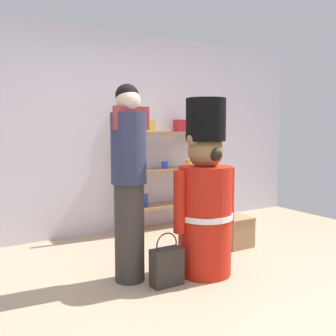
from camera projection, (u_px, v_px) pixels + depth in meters
The scene contains 7 objects.
ground_plane at pixel (202, 291), 3.17m from camera, with size 6.40×6.40×0.00m, color tan.
back_wall at pixel (102, 133), 4.90m from camera, with size 6.40×0.12×2.60m, color silver.
merchandise_shelf at pixel (164, 164), 5.17m from camera, with size 1.26×0.35×1.65m.
teddy_bear_guard at pixel (205, 198), 3.50m from camera, with size 0.67×0.51×1.62m.
person_shopper at pixel (129, 178), 3.31m from camera, with size 0.33×0.31×1.73m.
shopping_bag at pixel (167, 266), 3.28m from camera, with size 0.28×0.14×0.46m.
display_crate at pixel (236, 232), 4.36m from camera, with size 0.34×0.29×0.34m.
Camera 1 is at (-1.83, -2.45, 1.35)m, focal length 40.67 mm.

